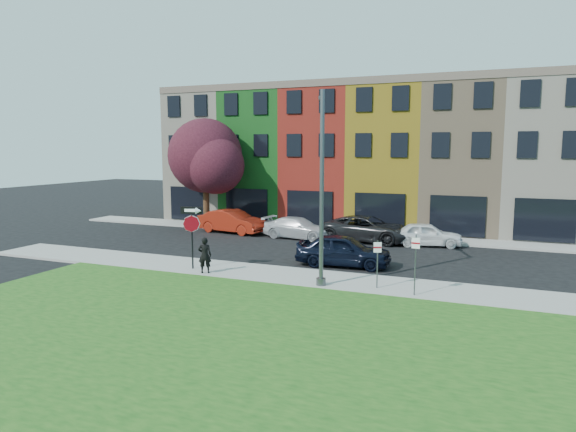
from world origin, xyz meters
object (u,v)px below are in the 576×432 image
at_px(stop_sign, 192,225).
at_px(street_lamp, 322,188).
at_px(man, 205,255).

height_order(stop_sign, street_lamp, street_lamp).
distance_m(stop_sign, man, 1.71).
xyz_separation_m(stop_sign, man, (1.01, -0.53, -1.28)).
bearing_deg(street_lamp, man, 162.19).
bearing_deg(stop_sign, street_lamp, -15.48).
relative_size(stop_sign, street_lamp, 0.37).
bearing_deg(man, street_lamp, 158.44).
height_order(man, street_lamp, street_lamp).
xyz_separation_m(stop_sign, street_lamp, (6.53, -0.33, 1.92)).
relative_size(man, street_lamp, 0.21).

